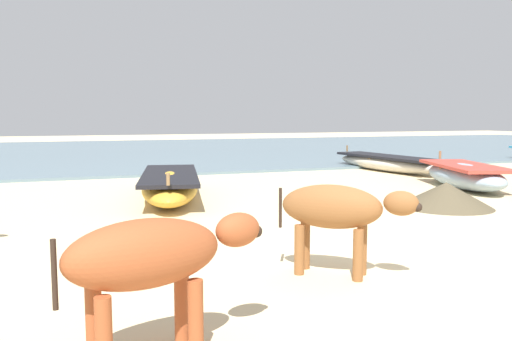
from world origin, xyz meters
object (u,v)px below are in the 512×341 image
at_px(fishing_boat_4, 170,185).
at_px(cow_second_adult_rust, 152,258).
at_px(fishing_boat_2, 387,163).
at_px(cow_adult_brown, 336,210).
at_px(fishing_boat_1, 465,175).

xyz_separation_m(fishing_boat_4, cow_second_adult_rust, (-1.35, -6.70, 0.41)).
distance_m(fishing_boat_2, cow_second_adult_rust, 12.90).
relative_size(fishing_boat_4, cow_adult_brown, 3.31).
height_order(fishing_boat_2, fishing_boat_4, fishing_boat_4).
bearing_deg(cow_adult_brown, fishing_boat_4, 138.15).
relative_size(cow_adult_brown, cow_second_adult_rust, 0.85).
relative_size(fishing_boat_2, cow_second_adult_rust, 3.01).
xyz_separation_m(fishing_boat_2, cow_second_adult_rust, (-8.42, -9.76, 0.44)).
xyz_separation_m(fishing_boat_1, fishing_boat_4, (-6.61, 0.71, -0.02)).
distance_m(fishing_boat_1, cow_adult_brown, 7.58).
height_order(fishing_boat_2, cow_adult_brown, cow_adult_brown).
distance_m(fishing_boat_4, cow_second_adult_rust, 6.85).
relative_size(fishing_boat_1, cow_second_adult_rust, 2.28).
bearing_deg(fishing_boat_2, cow_second_adult_rust, 133.28).
bearing_deg(cow_adult_brown, fishing_boat_1, 79.60).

